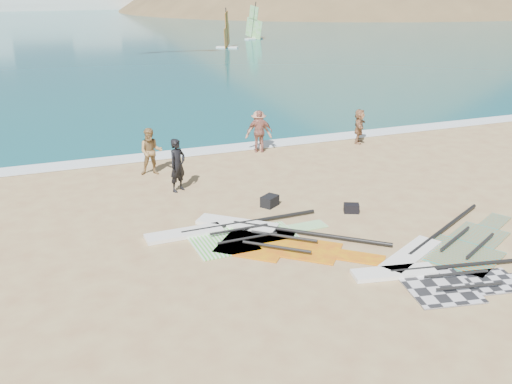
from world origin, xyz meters
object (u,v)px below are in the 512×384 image
object	(u,v)px
rig_green	(224,234)
rig_red	(269,236)
rig_orange	(446,246)
gear_bag_far	(351,208)
gear_bag_near	(270,201)
beachgoer_back	(260,131)
beachgoer_mid	(259,131)
person_wetsuit	(178,165)
beachgoer_left	(151,152)
beachgoer_right	(359,126)
rig_grey	(439,278)

from	to	relation	value
rig_green	rig_red	size ratio (longest dim) A/B	1.09
rig_orange	gear_bag_far	distance (m)	3.59
gear_bag_near	rig_green	bearing A→B (deg)	-142.17
rig_orange	beachgoer_back	world-z (taller)	beachgoer_back
beachgoer_mid	beachgoer_back	xyz separation A→B (m)	(-0.02, -0.18, 0.03)
rig_green	beachgoer_mid	world-z (taller)	beachgoer_mid
rig_green	beachgoer_mid	bearing A→B (deg)	60.37
rig_orange	rig_red	distance (m)	5.22
gear_bag_near	person_wetsuit	distance (m)	3.79
rig_green	beachgoer_left	xyz separation A→B (m)	(-0.86, 6.66, 0.91)
person_wetsuit	beachgoer_back	bearing A→B (deg)	5.66
beachgoer_left	beachgoer_right	world-z (taller)	beachgoer_left
beachgoer_right	rig_grey	bearing A→B (deg)	-167.31
gear_bag_near	beachgoer_right	distance (m)	9.37
beachgoer_right	rig_orange	bearing A→B (deg)	-163.57
rig_grey	rig_green	xyz separation A→B (m)	(-4.40, 4.66, 0.00)
rig_orange	beachgoer_right	world-z (taller)	beachgoer_right
rig_orange	person_wetsuit	bearing A→B (deg)	100.60
gear_bag_near	person_wetsuit	size ratio (longest dim) A/B	0.30
rig_orange	person_wetsuit	world-z (taller)	person_wetsuit
beachgoer_mid	gear_bag_far	bearing A→B (deg)	-69.85
person_wetsuit	rig_grey	bearing A→B (deg)	-94.60
rig_grey	rig_red	bearing A→B (deg)	139.03
rig_red	beachgoer_back	size ratio (longest dim) A/B	2.70
rig_green	person_wetsuit	xyz separation A→B (m)	(-0.33, 4.41, 0.95)
person_wetsuit	beachgoer_left	size ratio (longest dim) A/B	1.04
rig_grey	person_wetsuit	size ratio (longest dim) A/B	2.68
beachgoer_left	beachgoer_right	bearing A→B (deg)	19.50
rig_green	person_wetsuit	size ratio (longest dim) A/B	2.86
rig_grey	rig_orange	distance (m)	2.05
gear_bag_far	beachgoer_mid	size ratio (longest dim) A/B	0.27
rig_green	beachgoer_right	distance (m)	12.21
rig_red	beachgoer_mid	distance (m)	9.46
rig_red	rig_green	bearing A→B (deg)	-167.38
person_wetsuit	beachgoer_left	world-z (taller)	person_wetsuit
person_wetsuit	beachgoer_right	xyz separation A→B (m)	(9.71, 3.36, -0.17)
rig_red	person_wetsuit	world-z (taller)	person_wetsuit
rig_green	rig_red	world-z (taller)	rig_red
rig_green	beachgoer_right	bearing A→B (deg)	38.07
gear_bag_far	person_wetsuit	xyz separation A→B (m)	(-4.93, 4.20, 0.85)
rig_grey	beachgoer_left	size ratio (longest dim) A/B	2.80
beachgoer_left	gear_bag_far	bearing A→B (deg)	-36.48
rig_grey	beachgoer_mid	world-z (taller)	beachgoer_mid
rig_orange	gear_bag_far	bearing A→B (deg)	81.26
gear_bag_near	gear_bag_far	xyz separation A→B (m)	(2.36, -1.53, -0.04)
rig_red	beachgoer_left	world-z (taller)	beachgoer_left
gear_bag_far	beachgoer_right	xyz separation A→B (m)	(4.79, 7.56, 0.67)
person_wetsuit	rig_green	bearing A→B (deg)	-117.84
beachgoer_right	gear_bag_far	bearing A→B (deg)	-177.78
rig_orange	person_wetsuit	xyz separation A→B (m)	(-6.13, 7.58, 0.95)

